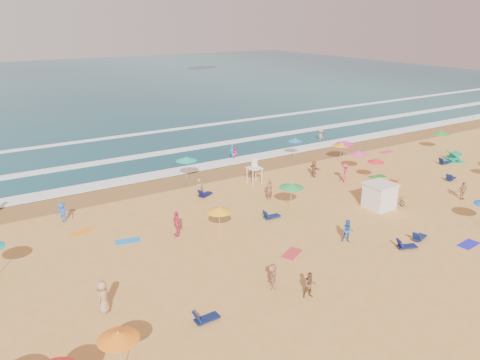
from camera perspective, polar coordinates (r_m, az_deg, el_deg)
ground at (r=36.45m, az=5.66°, el=-4.76°), size 220.00×220.00×0.00m
ocean at (r=113.09m, az=-21.48°, el=10.54°), size 220.00×140.00×0.18m
wet_sand at (r=46.26m, az=-3.73°, el=0.63°), size 220.00×220.00×0.00m
surf_foam at (r=53.83m, az=-8.19°, el=3.29°), size 200.00×18.70×0.05m
cabana at (r=39.61m, az=16.64°, el=-1.93°), size 2.00×2.00×2.00m
cabana_roof at (r=39.25m, az=16.79°, el=-0.48°), size 2.20×2.20×0.12m
bicycle at (r=41.02m, az=18.66°, el=-2.29°), size 0.62×1.58×0.82m
lifeguard_stand at (r=43.42m, az=1.77°, el=0.85°), size 1.20×1.20×2.10m
beach_umbrellas at (r=37.74m, az=8.72°, el=-0.58°), size 49.83×24.62×0.75m
loungers at (r=35.56m, az=12.94°, el=-5.52°), size 38.33×24.18×0.34m
towels at (r=35.85m, az=11.41°, el=-5.47°), size 39.21×23.51×0.03m
popup_tents at (r=54.91m, az=26.56°, el=2.26°), size 3.50×5.99×1.20m
beachgoers at (r=39.09m, az=0.90°, el=-1.67°), size 42.84×27.15×2.14m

